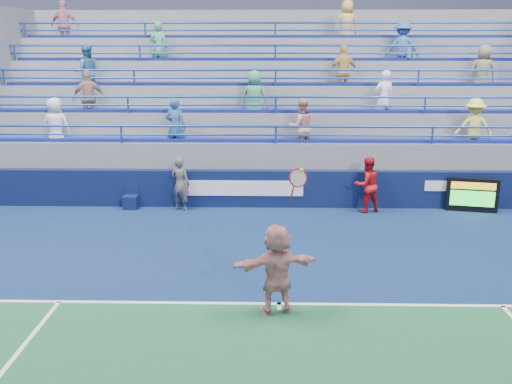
{
  "coord_description": "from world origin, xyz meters",
  "views": [
    {
      "loc": [
        -0.22,
        -9.66,
        4.7
      ],
      "look_at": [
        -0.48,
        2.5,
        1.5
      ],
      "focal_mm": 40.0,
      "sensor_mm": 36.0,
      "label": 1
    }
  ],
  "objects_px": {
    "serve_speed_board": "(472,195)",
    "judge_chair": "(131,201)",
    "tennis_player": "(277,269)",
    "ball_girl": "(367,185)",
    "line_judge": "(180,184)"
  },
  "relations": [
    {
      "from": "serve_speed_board",
      "to": "judge_chair",
      "type": "relative_size",
      "value": 2.0
    },
    {
      "from": "tennis_player",
      "to": "ball_girl",
      "type": "height_order",
      "value": "tennis_player"
    },
    {
      "from": "judge_chair",
      "to": "line_judge",
      "type": "distance_m",
      "value": 1.58
    },
    {
      "from": "serve_speed_board",
      "to": "tennis_player",
      "type": "distance_m",
      "value": 8.53
    },
    {
      "from": "judge_chair",
      "to": "tennis_player",
      "type": "height_order",
      "value": "tennis_player"
    },
    {
      "from": "tennis_player",
      "to": "ball_girl",
      "type": "distance_m",
      "value": 6.84
    },
    {
      "from": "judge_chair",
      "to": "tennis_player",
      "type": "xyz_separation_m",
      "value": [
        4.15,
        -6.47,
        0.61
      ]
    },
    {
      "from": "line_judge",
      "to": "ball_girl",
      "type": "relative_size",
      "value": 0.98
    },
    {
      "from": "line_judge",
      "to": "ball_girl",
      "type": "xyz_separation_m",
      "value": [
        5.31,
        -0.07,
        0.02
      ]
    },
    {
      "from": "tennis_player",
      "to": "line_judge",
      "type": "xyz_separation_m",
      "value": [
        -2.67,
        6.38,
        -0.05
      ]
    },
    {
      "from": "judge_chair",
      "to": "tennis_player",
      "type": "bearing_deg",
      "value": -57.36
    },
    {
      "from": "serve_speed_board",
      "to": "tennis_player",
      "type": "relative_size",
      "value": 0.53
    },
    {
      "from": "serve_speed_board",
      "to": "ball_girl",
      "type": "distance_m",
      "value": 3.03
    },
    {
      "from": "line_judge",
      "to": "judge_chair",
      "type": "bearing_deg",
      "value": 16.2
    },
    {
      "from": "serve_speed_board",
      "to": "line_judge",
      "type": "distance_m",
      "value": 8.32
    }
  ]
}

